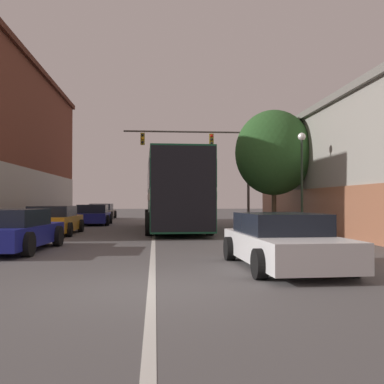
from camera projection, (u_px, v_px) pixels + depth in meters
The scene contains 11 objects.
ground_plane at pixel (152, 290), 7.47m from camera, with size 160.00×160.00×0.00m, color #565454.
lane_center_line at pixel (154, 233), 20.88m from camera, with size 0.14×38.90×0.01m.
bus at pixel (174, 190), 22.66m from camera, with size 3.12×11.12×3.69m.
hatchback_foreground at pixel (283, 241), 10.03m from camera, with size 2.21×4.54×1.20m.
parked_car_left_near at pixel (14, 231), 13.20m from camera, with size 2.19×4.69×1.24m.
parked_car_left_mid at pixel (93, 215), 27.97m from camera, with size 2.21×4.21×1.26m.
parked_car_left_far at pixel (54, 221), 19.96m from camera, with size 2.13×4.60×1.26m.
parked_car_left_distant at pixel (102, 211), 37.70m from camera, with size 2.24×4.03×1.27m.
traffic_signal_gantry at pixel (211, 153), 30.70m from camera, with size 8.62×0.36×6.52m.
street_lamp at pixel (302, 175), 18.90m from camera, with size 0.33×0.33×4.37m.
street_tree_near at pixel (274, 153), 22.81m from camera, with size 3.94×3.55×6.12m.
Camera 1 is at (0.05, -7.54, 1.48)m, focal length 42.00 mm.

